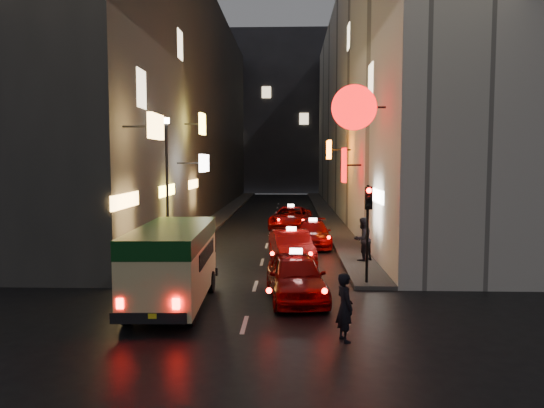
# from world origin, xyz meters

# --- Properties ---
(ground) EXTENTS (120.00, 120.00, 0.00)m
(ground) POSITION_xyz_m (0.00, 0.00, 0.00)
(ground) COLOR black
(ground) RESTS_ON ground
(building_left) EXTENTS (7.59, 52.08, 18.00)m
(building_left) POSITION_xyz_m (-8.00, 33.99, 9.00)
(building_left) COLOR #383533
(building_left) RESTS_ON ground
(building_right) EXTENTS (8.13, 52.00, 18.00)m
(building_right) POSITION_xyz_m (8.00, 33.99, 9.00)
(building_right) COLOR #BDB5AD
(building_right) RESTS_ON ground
(building_far) EXTENTS (30.00, 10.00, 22.00)m
(building_far) POSITION_xyz_m (0.00, 66.00, 11.00)
(building_far) COLOR #333438
(building_far) RESTS_ON ground
(sidewalk_left) EXTENTS (1.50, 52.00, 0.15)m
(sidewalk_left) POSITION_xyz_m (-4.25, 34.00, 0.07)
(sidewalk_left) COLOR #42403D
(sidewalk_left) RESTS_ON ground
(sidewalk_right) EXTENTS (1.50, 52.00, 0.15)m
(sidewalk_right) POSITION_xyz_m (4.25, 34.00, 0.07)
(sidewalk_right) COLOR #42403D
(sidewalk_right) RESTS_ON ground
(minibus) EXTENTS (2.23, 5.86, 2.49)m
(minibus) POSITION_xyz_m (-2.35, 5.74, 1.57)
(minibus) COLOR #D8C587
(minibus) RESTS_ON ground
(taxi_near) EXTENTS (2.85, 5.71, 1.92)m
(taxi_near) POSITION_xyz_m (1.44, 6.77, 0.87)
(taxi_near) COLOR #870606
(taxi_near) RESTS_ON ground
(taxi_second) EXTENTS (2.96, 5.60, 1.87)m
(taxi_second) POSITION_xyz_m (1.30, 12.70, 0.85)
(taxi_second) COLOR #870606
(taxi_second) RESTS_ON ground
(taxi_third) EXTENTS (1.99, 4.83, 1.70)m
(taxi_third) POSITION_xyz_m (2.44, 17.50, 0.77)
(taxi_third) COLOR #870606
(taxi_third) RESTS_ON ground
(taxi_far) EXTENTS (2.90, 5.59, 1.87)m
(taxi_far) POSITION_xyz_m (1.28, 24.54, 0.85)
(taxi_far) COLOR #870606
(taxi_far) RESTS_ON ground
(pedestrian_crossing) EXTENTS (0.61, 0.75, 1.96)m
(pedestrian_crossing) POSITION_xyz_m (2.62, 2.79, 0.98)
(pedestrian_crossing) COLOR black
(pedestrian_crossing) RESTS_ON ground
(pedestrian_sidewalk) EXTENTS (0.95, 0.89, 2.15)m
(pedestrian_sidewalk) POSITION_xyz_m (4.40, 12.74, 1.22)
(pedestrian_sidewalk) COLOR black
(pedestrian_sidewalk) RESTS_ON sidewalk_right
(traffic_light) EXTENTS (0.26, 0.43, 3.50)m
(traffic_light) POSITION_xyz_m (4.00, 8.47, 2.69)
(traffic_light) COLOR black
(traffic_light) RESTS_ON sidewalk_right
(lamp_post) EXTENTS (0.28, 0.28, 6.22)m
(lamp_post) POSITION_xyz_m (-4.20, 13.00, 3.72)
(lamp_post) COLOR black
(lamp_post) RESTS_ON sidewalk_left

